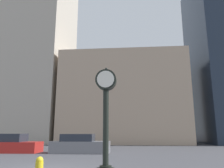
# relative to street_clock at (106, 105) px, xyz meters

# --- Properties ---
(building_tall_tower) EXTENTS (13.97, 12.00, 35.57)m
(building_tall_tower) POSITION_rel_street_clock_xyz_m (-16.32, 23.96, 14.96)
(building_tall_tower) COLOR #ADA393
(building_tall_tower) RESTS_ON ground_plane
(building_storefront_row) EXTENTS (17.62, 12.00, 12.75)m
(building_storefront_row) POSITION_rel_street_clock_xyz_m (0.09, 23.96, 3.55)
(building_storefront_row) COLOR tan
(building_storefront_row) RESTS_ON ground_plane
(street_clock) EXTENTS (0.95, 0.77, 4.56)m
(street_clock) POSITION_rel_street_clock_xyz_m (0.00, 0.00, 0.00)
(street_clock) COLOR black
(street_clock) RESTS_ON ground_plane
(car_red) EXTENTS (4.81, 2.04, 1.48)m
(car_red) POSITION_rel_street_clock_xyz_m (-8.69, 7.75, -2.21)
(car_red) COLOR red
(car_red) RESTS_ON ground_plane
(car_grey) EXTENTS (4.55, 1.78, 1.46)m
(car_grey) POSITION_rel_street_clock_xyz_m (-2.92, 7.73, -2.21)
(car_grey) COLOR slate
(car_grey) RESTS_ON ground_plane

